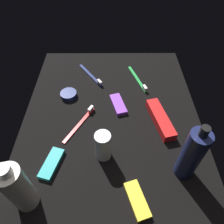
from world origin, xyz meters
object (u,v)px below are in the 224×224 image
at_px(bodywash_bottle, 19,188).
at_px(toothbrush_red, 82,122).
at_px(snack_bar_yellow, 138,200).
at_px(cream_tin_left, 69,94).
at_px(toothbrush_green, 139,80).
at_px(snack_bar_teal, 52,164).
at_px(deodorant_stick, 104,146).
at_px(toothpaste_box_red, 161,119).
at_px(lotion_bottle, 192,155).
at_px(toothbrush_navy, 92,76).
at_px(snack_bar_purple, 119,104).

bearing_deg(bodywash_bottle, toothbrush_red, 156.45).
distance_m(snack_bar_yellow, cream_tin_left, 0.47).
xyz_separation_m(bodywash_bottle, snack_bar_yellow, (0.00, 0.30, -0.08)).
bearing_deg(toothbrush_green, snack_bar_teal, -37.04).
relative_size(deodorant_stick, toothbrush_green, 0.61).
xyz_separation_m(bodywash_bottle, deodorant_stick, (-0.14, 0.20, -0.03)).
xyz_separation_m(deodorant_stick, toothbrush_red, (-0.13, -0.08, -0.05)).
bearing_deg(cream_tin_left, toothpaste_box_red, 68.65).
height_order(deodorant_stick, snack_bar_teal, deodorant_stick).
bearing_deg(snack_bar_yellow, lotion_bottle, 102.93).
bearing_deg(snack_bar_teal, toothbrush_red, 172.05).
distance_m(deodorant_stick, toothbrush_navy, 0.40).
height_order(toothbrush_green, snack_bar_yellow, toothbrush_green).
bearing_deg(bodywash_bottle, cream_tin_left, 172.12).
bearing_deg(snack_bar_teal, toothpaste_box_red, 131.42).
relative_size(toothbrush_navy, snack_bar_teal, 1.49).
distance_m(lotion_bottle, cream_tin_left, 0.51).
height_order(deodorant_stick, toothbrush_red, deodorant_stick).
relative_size(toothbrush_green, snack_bar_yellow, 1.67).
distance_m(lotion_bottle, toothbrush_green, 0.44).
height_order(toothbrush_navy, cream_tin_left, toothbrush_navy).
bearing_deg(snack_bar_purple, bodywash_bottle, -51.61).
relative_size(toothbrush_red, snack_bar_purple, 1.56).
height_order(bodywash_bottle, toothpaste_box_red, bodywash_bottle).
bearing_deg(snack_bar_purple, snack_bar_yellow, -9.47).
bearing_deg(bodywash_bottle, toothpaste_box_red, 124.46).
bearing_deg(toothbrush_green, toothbrush_navy, -98.11).
bearing_deg(toothpaste_box_red, lotion_bottle, -2.13).
xyz_separation_m(toothbrush_green, toothpaste_box_red, (0.23, 0.06, 0.01)).
distance_m(toothbrush_green, snack_bar_teal, 0.49).
xyz_separation_m(toothpaste_box_red, snack_bar_purple, (-0.08, -0.15, -0.01)).
bearing_deg(snack_bar_teal, deodorant_stick, 118.01).
distance_m(toothbrush_green, snack_bar_yellow, 0.51).
height_order(snack_bar_yellow, snack_bar_purple, same).
relative_size(lotion_bottle, snack_bar_yellow, 2.06).
height_order(bodywash_bottle, toothbrush_navy, bodywash_bottle).
bearing_deg(toothpaste_box_red, snack_bar_yellow, -34.69).
height_order(lotion_bottle, snack_bar_teal, lotion_bottle).
relative_size(toothbrush_navy, toothbrush_red, 0.95).
distance_m(bodywash_bottle, deodorant_stick, 0.25).
bearing_deg(bodywash_bottle, toothbrush_navy, 165.14).
xyz_separation_m(toothpaste_box_red, snack_bar_yellow, (0.28, -0.10, -0.01)).
bearing_deg(cream_tin_left, snack_bar_teal, -2.26).
bearing_deg(snack_bar_yellow, deodorant_stick, -164.54).
xyz_separation_m(lotion_bottle, toothbrush_navy, (-0.45, -0.30, -0.09)).
height_order(bodywash_bottle, snack_bar_teal, bodywash_bottle).
relative_size(deodorant_stick, toothbrush_navy, 0.68).
relative_size(bodywash_bottle, toothbrush_red, 1.16).
bearing_deg(lotion_bottle, toothbrush_green, -166.95).
xyz_separation_m(toothbrush_red, toothbrush_green, (-0.23, 0.22, 0.00)).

